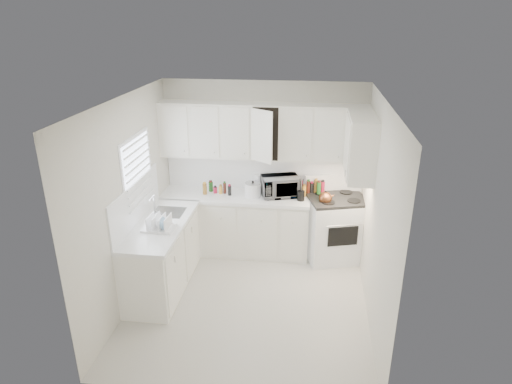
% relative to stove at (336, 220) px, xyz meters
% --- Properties ---
extents(floor, '(3.20, 3.20, 0.00)m').
position_rel_stove_xyz_m(floor, '(-1.12, -1.29, -0.63)').
color(floor, beige).
rests_on(floor, ground).
extents(ceiling, '(3.20, 3.20, 0.00)m').
position_rel_stove_xyz_m(ceiling, '(-1.12, -1.29, 1.97)').
color(ceiling, white).
rests_on(ceiling, ground).
extents(wall_back, '(3.00, 0.00, 3.00)m').
position_rel_stove_xyz_m(wall_back, '(-1.12, 0.31, 0.67)').
color(wall_back, silver).
rests_on(wall_back, ground).
extents(wall_front, '(3.00, 0.00, 3.00)m').
position_rel_stove_xyz_m(wall_front, '(-1.12, -2.89, 0.67)').
color(wall_front, silver).
rests_on(wall_front, ground).
extents(wall_left, '(0.00, 3.20, 3.20)m').
position_rel_stove_xyz_m(wall_left, '(-2.62, -1.29, 0.67)').
color(wall_left, silver).
rests_on(wall_left, ground).
extents(wall_right, '(0.00, 3.20, 3.20)m').
position_rel_stove_xyz_m(wall_right, '(0.38, -1.29, 0.67)').
color(wall_right, silver).
rests_on(wall_right, ground).
extents(window_blinds, '(0.06, 0.96, 1.06)m').
position_rel_stove_xyz_m(window_blinds, '(-2.60, -0.94, 0.92)').
color(window_blinds, white).
rests_on(window_blinds, wall_left).
extents(lower_cabinets_back, '(2.22, 0.60, 0.90)m').
position_rel_stove_xyz_m(lower_cabinets_back, '(-1.51, 0.01, -0.18)').
color(lower_cabinets_back, silver).
rests_on(lower_cabinets_back, floor).
extents(lower_cabinets_left, '(0.60, 1.60, 0.90)m').
position_rel_stove_xyz_m(lower_cabinets_left, '(-2.32, -1.09, -0.18)').
color(lower_cabinets_left, silver).
rests_on(lower_cabinets_left, floor).
extents(countertop_back, '(2.24, 0.64, 0.05)m').
position_rel_stove_xyz_m(countertop_back, '(-1.51, 0.00, 0.29)').
color(countertop_back, white).
rests_on(countertop_back, lower_cabinets_back).
extents(countertop_left, '(0.64, 1.62, 0.05)m').
position_rel_stove_xyz_m(countertop_left, '(-2.31, -1.09, 0.29)').
color(countertop_left, white).
rests_on(countertop_left, lower_cabinets_left).
extents(backsplash_back, '(2.98, 0.02, 0.55)m').
position_rel_stove_xyz_m(backsplash_back, '(-1.12, 0.30, 0.59)').
color(backsplash_back, white).
rests_on(backsplash_back, wall_back).
extents(backsplash_left, '(0.02, 1.60, 0.55)m').
position_rel_stove_xyz_m(backsplash_left, '(-2.61, -1.09, 0.59)').
color(backsplash_left, white).
rests_on(backsplash_left, wall_left).
extents(upper_cabinets_back, '(3.00, 0.33, 0.80)m').
position_rel_stove_xyz_m(upper_cabinets_back, '(-1.12, 0.15, 0.87)').
color(upper_cabinets_back, silver).
rests_on(upper_cabinets_back, wall_back).
extents(upper_cabinets_right, '(0.33, 0.90, 0.80)m').
position_rel_stove_xyz_m(upper_cabinets_right, '(0.21, -0.47, 0.87)').
color(upper_cabinets_right, silver).
rests_on(upper_cabinets_right, wall_right).
extents(sink, '(0.42, 0.38, 0.30)m').
position_rel_stove_xyz_m(sink, '(-2.31, -0.74, 0.44)').
color(sink, gray).
rests_on(sink, countertop_left).
extents(stove, '(0.97, 0.87, 1.26)m').
position_rel_stove_xyz_m(stove, '(0.00, 0.00, 0.00)').
color(stove, white).
rests_on(stove, floor).
extents(tea_kettle, '(0.24, 0.20, 0.22)m').
position_rel_stove_xyz_m(tea_kettle, '(-0.18, -0.16, 0.42)').
color(tea_kettle, '#9B4D2A').
rests_on(tea_kettle, stove).
extents(frying_pan, '(0.36, 0.53, 0.04)m').
position_rel_stove_xyz_m(frying_pan, '(0.18, 0.16, 0.34)').
color(frying_pan, black).
rests_on(frying_pan, stove).
extents(microwave, '(0.61, 0.45, 0.37)m').
position_rel_stove_xyz_m(microwave, '(-0.84, 0.05, 0.50)').
color(microwave, gray).
rests_on(microwave, countertop_back).
extents(rice_cooker, '(0.27, 0.27, 0.24)m').
position_rel_stove_xyz_m(rice_cooker, '(-1.24, -0.02, 0.44)').
color(rice_cooker, white).
rests_on(rice_cooker, countertop_back).
extents(paper_towel, '(0.12, 0.12, 0.27)m').
position_rel_stove_xyz_m(paper_towel, '(-1.18, 0.19, 0.45)').
color(paper_towel, white).
rests_on(paper_towel, countertop_back).
extents(utensil_crock, '(0.12, 0.12, 0.35)m').
position_rel_stove_xyz_m(utensil_crock, '(-0.53, -0.09, 0.49)').
color(utensil_crock, black).
rests_on(utensil_crock, countertop_back).
extents(dish_rack, '(0.40, 0.31, 0.21)m').
position_rel_stove_xyz_m(dish_rack, '(-2.27, -1.25, 0.43)').
color(dish_rack, white).
rests_on(dish_rack, countertop_left).
extents(spice_left_0, '(0.06, 0.06, 0.13)m').
position_rel_stove_xyz_m(spice_left_0, '(-1.97, 0.13, 0.38)').
color(spice_left_0, olive).
rests_on(spice_left_0, countertop_back).
extents(spice_left_1, '(0.06, 0.06, 0.13)m').
position_rel_stove_xyz_m(spice_left_1, '(-1.90, 0.04, 0.38)').
color(spice_left_1, '#226622').
rests_on(spice_left_1, countertop_back).
extents(spice_left_2, '(0.06, 0.06, 0.13)m').
position_rel_stove_xyz_m(spice_left_2, '(-1.82, 0.13, 0.38)').
color(spice_left_2, '#B01738').
rests_on(spice_left_2, countertop_back).
extents(spice_left_3, '(0.06, 0.06, 0.13)m').
position_rel_stove_xyz_m(spice_left_3, '(-1.75, 0.04, 0.38)').
color(spice_left_3, gold).
rests_on(spice_left_3, countertop_back).
extents(spice_left_4, '(0.06, 0.06, 0.13)m').
position_rel_stove_xyz_m(spice_left_4, '(-1.67, 0.13, 0.38)').
color(spice_left_4, '#4D2016').
rests_on(spice_left_4, countertop_back).
extents(spice_left_5, '(0.06, 0.06, 0.13)m').
position_rel_stove_xyz_m(spice_left_5, '(-1.60, 0.04, 0.38)').
color(spice_left_5, black).
rests_on(spice_left_5, countertop_back).
extents(sauce_right_0, '(0.06, 0.06, 0.19)m').
position_rel_stove_xyz_m(sauce_right_0, '(-0.54, 0.17, 0.41)').
color(sauce_right_0, '#B01738').
rests_on(sauce_right_0, countertop_back).
extents(sauce_right_1, '(0.06, 0.06, 0.19)m').
position_rel_stove_xyz_m(sauce_right_1, '(-0.49, 0.11, 0.41)').
color(sauce_right_1, gold).
rests_on(sauce_right_1, countertop_back).
extents(sauce_right_2, '(0.06, 0.06, 0.19)m').
position_rel_stove_xyz_m(sauce_right_2, '(-0.43, 0.17, 0.41)').
color(sauce_right_2, '#4D2016').
rests_on(sauce_right_2, countertop_back).
extents(sauce_right_3, '(0.06, 0.06, 0.19)m').
position_rel_stove_xyz_m(sauce_right_3, '(-0.38, 0.11, 0.41)').
color(sauce_right_3, black).
rests_on(sauce_right_3, countertop_back).
extents(sauce_right_4, '(0.06, 0.06, 0.19)m').
position_rel_stove_xyz_m(sauce_right_4, '(-0.32, 0.17, 0.41)').
color(sauce_right_4, olive).
rests_on(sauce_right_4, countertop_back).
extents(sauce_right_5, '(0.06, 0.06, 0.19)m').
position_rel_stove_xyz_m(sauce_right_5, '(-0.27, 0.11, 0.41)').
color(sauce_right_5, '#226622').
rests_on(sauce_right_5, countertop_back).
extents(sauce_right_6, '(0.06, 0.06, 0.19)m').
position_rel_stove_xyz_m(sauce_right_6, '(-0.21, 0.17, 0.41)').
color(sauce_right_6, '#B01738').
rests_on(sauce_right_6, countertop_back).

